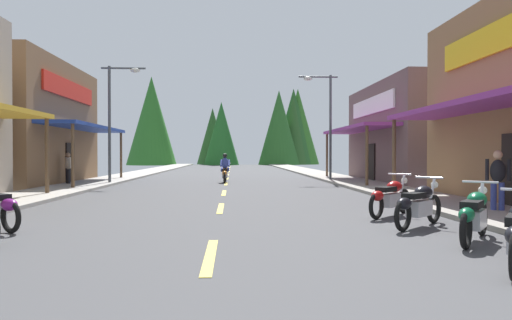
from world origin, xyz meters
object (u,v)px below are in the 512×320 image
Objects in this scene: streetlamp_left at (117,107)px; motorcycle_parked_right_3 at (390,196)px; streetlamp_right at (324,112)px; motorcycle_parked_right_1 at (474,214)px; motorcycle_parked_right_2 at (419,204)px; rider_cruising_lead at (225,170)px; pedestrian_by_shop at (68,167)px; pedestrian_browsing at (498,178)px.

streetlamp_left is 3.75× the size of motorcycle_parked_right_3.
motorcycle_parked_right_1 is (-0.97, -17.50, -3.43)m from streetlamp_right.
motorcycle_parked_right_2 is at bearing -94.61° from streetlamp_right.
rider_cruising_lead is (-4.59, 16.74, 0.17)m from motorcycle_parked_right_1.
pedestrian_by_shop reaches higher than motorcycle_parked_right_3.
pedestrian_browsing is at bearing 2.52° from motorcycle_parked_right_1.
pedestrian_browsing is at bearing -41.93° from motorcycle_parked_right_3.
streetlamp_right is 3.68× the size of pedestrian_browsing.
rider_cruising_lead is at bearing 13.80° from streetlamp_left.
pedestrian_browsing is at bearing -83.87° from streetlamp_right.
motorcycle_parked_right_1 is 3.28m from motorcycle_parked_right_3.
streetlamp_left is at bearing 71.57° from motorcycle_parked_right_1.
motorcycle_parked_right_1 is at bearing -122.38° from motorcycle_parked_right_2.
streetlamp_right is at bearing 35.40° from motorcycle_parked_right_1.
streetlamp_right is 3.44× the size of motorcycle_parked_right_1.
rider_cruising_lead is at bearing -172.26° from streetlamp_right.
streetlamp_right is 14.70m from motorcycle_parked_right_3.
motorcycle_parked_right_2 is 17.49m from pedestrian_by_shop.
motorcycle_parked_right_2 is at bearing -54.93° from streetlamp_left.
motorcycle_parked_right_2 is (9.70, -13.81, -3.42)m from streetlamp_left.
streetlamp_right is 6.49m from rider_cruising_lead.
pedestrian_by_shop reaches higher than motorcycle_parked_right_1.
streetlamp_left reaches higher than rider_cruising_lead.
pedestrian_browsing reaches higher than motorcycle_parked_right_3.
motorcycle_parked_right_3 is (-1.29, -14.23, -3.43)m from streetlamp_right.
streetlamp_left is 3.66× the size of motorcycle_parked_right_2.
streetlamp_right reaches higher than motorcycle_parked_right_3.
pedestrian_browsing reaches higher than rider_cruising_lead.
pedestrian_by_shop is at bearing 78.36° from motorcycle_parked_right_1.
streetlamp_right is 16.31m from motorcycle_parked_right_2.
motorcycle_parked_right_2 and motorcycle_parked_right_3 have the same top height.
rider_cruising_lead is (-4.28, 15.14, 0.17)m from motorcycle_parked_right_2.
motorcycle_parked_right_3 is at bearing -51.42° from streetlamp_left.
motorcycle_parked_right_3 is at bearing -85.13° from pedestrian_by_shop.
pedestrian_by_shop reaches higher than rider_cruising_lead.
streetlamp_left reaches higher than pedestrian_by_shop.
streetlamp_left is at bearing 83.70° from motorcycle_parked_right_3.
motorcycle_parked_right_1 is 1.08× the size of pedestrian_by_shop.
streetlamp_right reaches higher than motorcycle_parked_right_2.
pedestrian_by_shop is (-7.50, -2.22, 0.27)m from rider_cruising_lead.
pedestrian_by_shop is at bearing 82.46° from pedestrian_browsing.
pedestrian_by_shop is at bearing 89.11° from motorcycle_parked_right_2.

